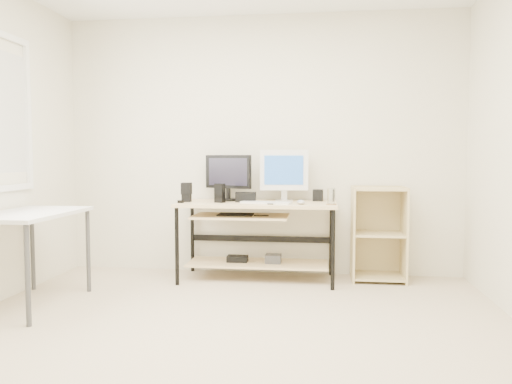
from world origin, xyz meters
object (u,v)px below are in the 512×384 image
at_px(shelf_unit, 378,233).
at_px(white_imac, 284,172).
at_px(side_table, 29,222).
at_px(audio_controller, 220,193).
at_px(desk, 255,224).
at_px(black_monitor, 228,175).

bearing_deg(shelf_unit, white_imac, -179.34).
height_order(side_table, audio_controller, audio_controller).
bearing_deg(white_imac, shelf_unit, -5.62).
xyz_separation_m(desk, shelf_unit, (1.18, 0.16, -0.09)).
relative_size(side_table, black_monitor, 2.09).
distance_m(black_monitor, audio_controller, 0.28).
bearing_deg(desk, audio_controller, -165.44).
xyz_separation_m(shelf_unit, black_monitor, (-1.46, -0.02, 0.56)).
xyz_separation_m(side_table, shelf_unit, (2.83, 1.22, -0.22)).
bearing_deg(white_imac, side_table, -154.12).
relative_size(desk, audio_controller, 8.26).
height_order(shelf_unit, black_monitor, black_monitor).
xyz_separation_m(desk, audio_controller, (-0.32, -0.08, 0.30)).
relative_size(white_imac, audio_controller, 2.76).
bearing_deg(desk, side_table, -147.35).
relative_size(black_monitor, white_imac, 0.95).
distance_m(side_table, shelf_unit, 3.09).
bearing_deg(side_table, white_imac, 32.17).
distance_m(shelf_unit, black_monitor, 1.56).
relative_size(side_table, shelf_unit, 1.11).
distance_m(desk, side_table, 1.97).
xyz_separation_m(black_monitor, audio_controller, (-0.04, -0.23, -0.17)).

